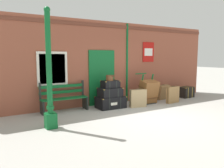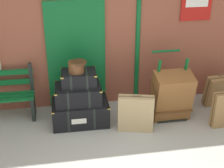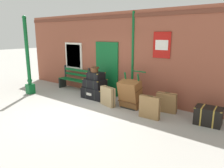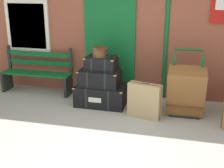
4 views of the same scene
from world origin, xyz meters
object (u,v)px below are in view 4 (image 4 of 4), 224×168
Objects in this scene: steamer_trunk_middle at (100,77)px; round_hatbox at (100,51)px; suitcase_brown at (144,101)px; steamer_trunk_top at (102,63)px; large_brown_trunk at (186,91)px; platform_bench at (37,73)px; steamer_trunk_base at (101,95)px; porters_trolley at (185,98)px.

steamer_trunk_middle is 0.53m from round_hatbox.
steamer_trunk_top is at bearing 154.85° from suitcase_brown.
steamer_trunk_middle is 1.70m from large_brown_trunk.
steamer_trunk_top is at bearing 174.31° from large_brown_trunk.
round_hatbox is at bearing 156.37° from suitcase_brown.
round_hatbox reaches higher than platform_bench.
steamer_trunk_top reaches higher than steamer_trunk_base.
large_brown_trunk is at bearing -5.69° from steamer_trunk_top.
platform_bench is at bearing 166.86° from steamer_trunk_top.
platform_bench reaches higher than steamer_trunk_top.
suitcase_brown is (2.55, -0.82, -0.12)m from platform_bench.
steamer_trunk_top is 1.77m from porters_trolley.
large_brown_trunk is at bearing -4.78° from steamer_trunk_base.
round_hatbox is (-0.03, 0.01, 0.90)m from steamer_trunk_base.
large_brown_trunk is at bearing -90.00° from porters_trolley.
platform_bench is 3.32m from large_brown_trunk.
steamer_trunk_middle is at bearing 157.09° from suitcase_brown.
steamer_trunk_top is at bearing -179.59° from porters_trolley.
porters_trolley is (3.28, -0.36, -0.17)m from platform_bench.
steamer_trunk_top is 2.00× the size of round_hatbox.
suitcase_brown is at bearing -148.31° from porters_trolley.
steamer_trunk_top is 0.66× the size of large_brown_trunk.
large_brown_trunk reaches higher than steamer_trunk_base.
steamer_trunk_top is 1.17m from suitcase_brown.
porters_trolley is at bearing 31.69° from suitcase_brown.
steamer_trunk_top is 1.72m from large_brown_trunk.
large_brown_trunk reaches higher than steamer_trunk_middle.
round_hatbox is 1.89m from porters_trolley.
steamer_trunk_base is 1.23× the size of steamer_trunk_middle.
platform_bench is 1.94× the size of steamer_trunk_middle.
steamer_trunk_middle is 1.19× the size of suitcase_brown.
platform_bench is 1.68m from steamer_trunk_base.
round_hatbox reaches higher than large_brown_trunk.
porters_trolley is 1.71× the size of suitcase_brown.
steamer_trunk_base is 1.62× the size of steamer_trunk_top.
platform_bench is at bearing 162.26° from suitcase_brown.
platform_bench reaches higher than steamer_trunk_middle.
platform_bench is 1.71m from steamer_trunk_top.
round_hatbox is 1.81m from large_brown_trunk.
round_hatbox is at bearing 96.55° from steamer_trunk_middle.
suitcase_brown is (0.94, -0.41, 0.12)m from steamer_trunk_base.
platform_bench is 1.68× the size of large_brown_trunk.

